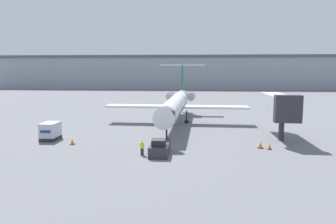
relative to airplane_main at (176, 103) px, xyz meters
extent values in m
plane|color=slate|center=(-0.45, -21.54, -3.52)|extent=(600.00, 600.00, 0.00)
cube|color=#8C939E|center=(-0.45, 98.46, 3.57)|extent=(180.00, 16.00, 14.19)
cube|color=#4C515B|center=(-0.45, 98.46, 11.27)|extent=(180.00, 16.80, 1.20)
cylinder|color=white|center=(-0.03, -1.17, -0.04)|extent=(3.41, 28.53, 2.67)
cone|color=white|center=(-0.43, -16.47, -0.04)|extent=(2.73, 2.21, 2.67)
cube|color=black|center=(-0.40, -15.61, 0.43)|extent=(2.29, 0.76, 0.44)
cone|color=white|center=(0.38, 14.54, -0.04)|extent=(2.48, 3.00, 2.41)
cube|color=#19723F|center=(-0.03, -1.17, -0.91)|extent=(3.07, 25.68, 0.20)
cube|color=white|center=(6.75, 0.08, -0.64)|extent=(10.89, 3.21, 0.36)
cube|color=white|center=(-6.74, 0.43, -0.64)|extent=(10.89, 3.21, 0.36)
cylinder|color=#ADADB7|center=(2.36, 10.74, 0.29)|extent=(1.73, 2.93, 1.66)
cylinder|color=#ADADB7|center=(-1.80, 10.84, 0.29)|extent=(1.73, 2.93, 1.66)
cube|color=#19723F|center=(0.39, 15.13, 3.94)|extent=(0.30, 2.21, 5.29)
cube|color=white|center=(0.39, 15.13, 6.59)|extent=(9.57, 2.05, 0.20)
cylinder|color=black|center=(-0.37, -14.40, -2.45)|extent=(0.24, 0.24, 2.15)
cylinder|color=black|center=(-0.37, -14.40, -3.32)|extent=(0.80, 0.80, 0.40)
cylinder|color=black|center=(-1.72, 0.90, -2.45)|extent=(0.24, 0.24, 2.15)
cylinder|color=black|center=(-1.72, 0.90, -3.32)|extent=(0.80, 0.80, 0.40)
cylinder|color=black|center=(1.76, 0.81, -2.45)|extent=(0.24, 0.24, 2.15)
cylinder|color=black|center=(1.76, 0.81, -3.32)|extent=(0.80, 0.80, 0.40)
cube|color=#2D2D33|center=(-0.58, -20.54, -2.92)|extent=(2.04, 4.22, 1.20)
cube|color=black|center=(-0.58, -21.47, -1.98)|extent=(1.43, 1.52, 0.70)
cube|color=black|center=(-0.58, -18.51, -3.10)|extent=(1.84, 0.30, 0.72)
cube|color=#232326|center=(-15.80, -14.37, -3.30)|extent=(1.92, 2.92, 0.45)
cube|color=#B7BCC6|center=(-15.80, -14.37, -2.14)|extent=(1.92, 2.92, 1.86)
cube|color=navy|center=(-15.80, -15.85, -2.14)|extent=(1.34, 0.04, 0.36)
cube|color=#232838|center=(-2.45, -21.04, -3.13)|extent=(0.32, 0.20, 0.78)
cube|color=yellow|center=(-2.45, -21.04, -2.43)|extent=(0.40, 0.24, 0.62)
sphere|color=tan|center=(-2.45, -21.04, -2.00)|extent=(0.23, 0.23, 0.23)
cube|color=black|center=(-11.93, -16.75, -3.50)|extent=(0.62, 0.62, 0.04)
cone|color=orange|center=(-11.93, -16.75, -3.14)|extent=(0.45, 0.45, 0.68)
cube|color=black|center=(11.03, -16.69, -3.50)|extent=(0.67, 0.67, 0.04)
cone|color=orange|center=(11.03, -16.69, -3.11)|extent=(0.48, 0.48, 0.75)
cube|color=black|center=(11.98, -17.22, -3.50)|extent=(0.54, 0.54, 0.04)
cone|color=orange|center=(11.98, -17.22, -3.14)|extent=(0.39, 0.39, 0.68)
cylinder|color=#2D2D33|center=(14.52, -12.17, -1.92)|extent=(0.70, 0.70, 3.20)
cube|color=#B2B7BC|center=(14.52, -9.18, 0.98)|extent=(2.60, 9.97, 2.60)
cube|color=#2D2D33|center=(14.52, -14.76, 0.98)|extent=(3.20, 1.20, 3.38)
camera|label=1|loc=(3.30, -55.39, 5.87)|focal=35.00mm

